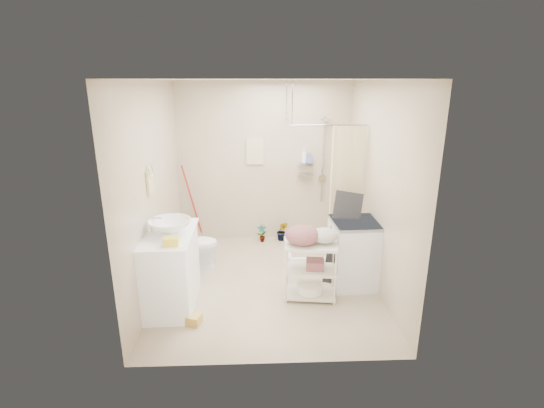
{
  "coord_description": "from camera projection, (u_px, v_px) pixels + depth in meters",
  "views": [
    {
      "loc": [
        -0.13,
        -4.74,
        2.58
      ],
      "look_at": [
        0.07,
        0.25,
        1.02
      ],
      "focal_mm": 26.0,
      "sensor_mm": 36.0,
      "label": 1
    }
  ],
  "objects": [
    {
      "name": "toilet",
      "position": [
        194.0,
        244.0,
        5.65
      ],
      "size": [
        0.68,
        0.4,
        0.69
      ],
      "primitive_type": "imported",
      "rotation": [
        0.0,
        0.0,
        1.59
      ],
      "color": "white",
      "rests_on": "ground"
    },
    {
      "name": "potted_plant_a",
      "position": [
        262.0,
        233.0,
        6.59
      ],
      "size": [
        0.18,
        0.14,
        0.3
      ],
      "primitive_type": "imported",
      "rotation": [
        0.0,
        0.0,
        0.26
      ],
      "color": "brown",
      "rests_on": "ground"
    },
    {
      "name": "vanity",
      "position": [
        171.0,
        269.0,
        4.66
      ],
      "size": [
        0.6,
        1.05,
        0.91
      ],
      "primitive_type": "cube",
      "rotation": [
        0.0,
        0.0,
        0.02
      ],
      "color": "white",
      "rests_on": "ground"
    },
    {
      "name": "potted_plant_b",
      "position": [
        282.0,
        231.0,
        6.64
      ],
      "size": [
        0.21,
        0.18,
        0.33
      ],
      "primitive_type": "imported",
      "rotation": [
        0.0,
        0.0,
        -0.18
      ],
      "color": "brown",
      "rests_on": "ground"
    },
    {
      "name": "floor_basket",
      "position": [
        192.0,
        318.0,
        4.37
      ],
      "size": [
        0.33,
        0.28,
        0.15
      ],
      "primitive_type": "cube",
      "rotation": [
        0.0,
        0.0,
        -0.31
      ],
      "color": "gold",
      "rests_on": "ground"
    },
    {
      "name": "tp_holder",
      "position": [
        162.0,
        232.0,
        5.08
      ],
      "size": [
        0.08,
        0.12,
        0.14
      ],
      "primitive_type": null,
      "color": "silver",
      "rests_on": "wall_left"
    },
    {
      "name": "counter_basket",
      "position": [
        171.0,
        241.0,
        4.18
      ],
      "size": [
        0.17,
        0.14,
        0.09
      ],
      "primitive_type": "cube",
      "rotation": [
        0.0,
        0.0,
        0.13
      ],
      "color": "yellow",
      "rests_on": "vanity"
    },
    {
      "name": "floor",
      "position": [
        267.0,
        282.0,
        5.3
      ],
      "size": [
        3.2,
        3.2,
        0.0
      ],
      "primitive_type": "plane",
      "color": "tan",
      "rests_on": "ground"
    },
    {
      "name": "shower",
      "position": [
        321.0,
        186.0,
        6.02
      ],
      "size": [
        1.1,
        1.1,
        2.1
      ],
      "primitive_type": null,
      "color": "white",
      "rests_on": "ground"
    },
    {
      "name": "ironing_board",
      "position": [
        343.0,
        238.0,
        5.12
      ],
      "size": [
        0.37,
        0.14,
        1.26
      ],
      "primitive_type": null,
      "rotation": [
        0.0,
        0.0,
        -0.11
      ],
      "color": "black",
      "rests_on": "ground"
    },
    {
      "name": "wall_right",
      "position": [
        378.0,
        188.0,
        4.96
      ],
      "size": [
        0.04,
        3.2,
        2.6
      ],
      "primitive_type": "cube",
      "color": "#C2B196",
      "rests_on": "ground"
    },
    {
      "name": "wall_left",
      "position": [
        154.0,
        190.0,
        4.85
      ],
      "size": [
        0.04,
        3.2,
        2.6
      ],
      "primitive_type": "cube",
      "color": "#C2B196",
      "rests_on": "ground"
    },
    {
      "name": "hanging_towel",
      "position": [
        255.0,
        151.0,
        6.35
      ],
      "size": [
        0.28,
        0.03,
        0.42
      ],
      "primitive_type": "cube",
      "color": "beige",
      "rests_on": "wall_back"
    },
    {
      "name": "washing_machine",
      "position": [
        355.0,
        253.0,
        5.14
      ],
      "size": [
        0.63,
        0.65,
        0.88
      ],
      "primitive_type": "cube",
      "rotation": [
        0.0,
        0.0,
        0.05
      ],
      "color": "silver",
      "rests_on": "ground"
    },
    {
      "name": "shampoo_bottle_a",
      "position": [
        304.0,
        156.0,
        6.35
      ],
      "size": [
        0.12,
        0.12,
        0.23
      ],
      "primitive_type": "imported",
      "rotation": [
        0.0,
        0.0,
        0.37
      ],
      "color": "white",
      "rests_on": "shower"
    },
    {
      "name": "laundry_rack",
      "position": [
        311.0,
        266.0,
        4.8
      ],
      "size": [
        0.66,
        0.44,
        0.86
      ],
      "primitive_type": null,
      "rotation": [
        0.0,
        0.0,
        -0.12
      ],
      "color": "beige",
      "rests_on": "ground"
    },
    {
      "name": "sink",
      "position": [
        170.0,
        227.0,
        4.49
      ],
      "size": [
        0.49,
        0.49,
        0.17
      ],
      "primitive_type": "imported",
      "rotation": [
        0.0,
        0.0,
        0.02
      ],
      "color": "white",
      "rests_on": "vanity"
    },
    {
      "name": "wall_front",
      "position": [
        272.0,
        237.0,
        3.38
      ],
      "size": [
        2.8,
        0.04,
        2.6
      ],
      "primitive_type": "cube",
      "color": "#C2B196",
      "rests_on": "ground"
    },
    {
      "name": "shampoo_bottle_b",
      "position": [
        309.0,
        157.0,
        6.37
      ],
      "size": [
        0.08,
        0.08,
        0.17
      ],
      "primitive_type": "imported",
      "rotation": [
        0.0,
        0.0,
        0.07
      ],
      "color": "#5168B6",
      "rests_on": "shower"
    },
    {
      "name": "mop",
      "position": [
        190.0,
        203.0,
        6.51
      ],
      "size": [
        0.15,
        0.15,
        1.31
      ],
      "primitive_type": null,
      "rotation": [
        0.0,
        0.0,
        -0.21
      ],
      "color": "#B21C1E",
      "rests_on": "ground"
    },
    {
      "name": "wall_back",
      "position": [
        264.0,
        163.0,
        6.43
      ],
      "size": [
        2.8,
        0.04,
        2.6
      ],
      "primitive_type": "cube",
      "color": "#C2B196",
      "rests_on": "ground"
    },
    {
      "name": "towel_ring",
      "position": [
        150.0,
        180.0,
        4.61
      ],
      "size": [
        0.04,
        0.22,
        0.34
      ],
      "primitive_type": null,
      "color": "#D4C87B",
      "rests_on": "wall_left"
    },
    {
      "name": "ceiling",
      "position": [
        267.0,
        80.0,
        4.52
      ],
      "size": [
        2.8,
        3.2,
        0.04
      ],
      "primitive_type": "cube",
      "color": "silver",
      "rests_on": "ground"
    }
  ]
}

